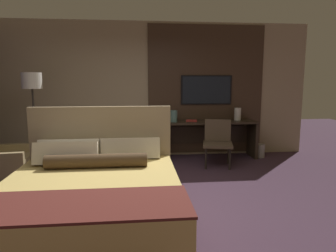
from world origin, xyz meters
TOP-DOWN VIEW (x-y plane):
  - ground_plane at (0.00, 0.00)m, footprint 16.00×16.00m
  - wall_back_tv_panel at (0.20, 2.59)m, footprint 7.20×0.09m
  - bed at (-0.57, -0.48)m, footprint 1.93×2.10m
  - desk at (1.41, 2.29)m, footprint 1.96×0.56m
  - tv at (1.41, 2.52)m, footprint 1.09×0.04m
  - desk_chair at (1.45, 1.70)m, footprint 0.64×0.64m
  - armchair_by_window at (-2.23, 1.18)m, footprint 0.84×0.85m
  - floor_lamp at (-1.89, 1.76)m, footprint 0.34×0.34m
  - vase_tall at (0.67, 2.20)m, footprint 0.14×0.14m
  - vase_short at (2.04, 2.32)m, footprint 0.14×0.14m
  - book at (1.05, 2.23)m, footprint 0.25×0.20m
  - waste_bin at (2.49, 2.18)m, footprint 0.22×0.22m

SIDE VIEW (x-z plane):
  - ground_plane at x=0.00m, z-range 0.00..0.00m
  - waste_bin at x=2.49m, z-range 0.00..0.28m
  - armchair_by_window at x=-2.23m, z-range -0.12..0.63m
  - bed at x=-0.57m, z-range -0.29..0.96m
  - desk_chair at x=1.45m, z-range 0.07..0.94m
  - desk at x=1.41m, z-range 0.14..0.92m
  - book at x=1.05m, z-range 0.77..0.80m
  - vase_tall at x=0.67m, z-range 0.77..1.01m
  - vase_short at x=2.04m, z-range 0.77..1.04m
  - wall_back_tv_panel at x=0.20m, z-range 0.00..2.80m
  - tv at x=1.41m, z-range 1.10..1.71m
  - floor_lamp at x=-1.89m, z-range 0.59..2.33m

